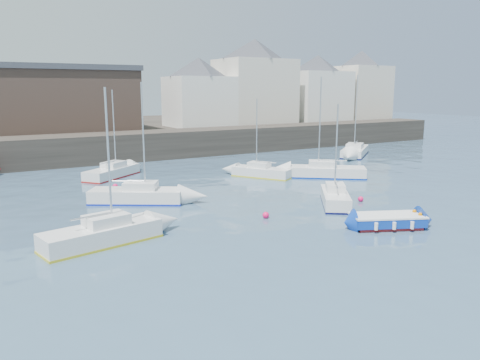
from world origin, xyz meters
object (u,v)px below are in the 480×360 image
sailboat_b (137,195)px  sailboat_f (261,172)px  sailboat_h (112,172)px  buoy_far (115,189)px  sailboat_a (102,234)px  sailboat_d (326,171)px  buoy_near (266,218)px  buoy_mid (361,201)px  sailboat_g (355,151)px  sailboat_c (335,197)px  blue_dinghy (387,220)px

sailboat_b → sailboat_f: (12.60, 3.68, -0.05)m
sailboat_h → buoy_far: sailboat_h is taller
sailboat_a → sailboat_d: size_ratio=0.89×
sailboat_f → buoy_far: 12.75m
buoy_near → buoy_mid: size_ratio=1.07×
sailboat_g → buoy_mid: sailboat_g is taller
sailboat_c → blue_dinghy: bearing=-101.1°
blue_dinghy → sailboat_h: bearing=111.7°
sailboat_a → sailboat_h: sailboat_a is taller
sailboat_b → buoy_near: 9.54m
sailboat_c → sailboat_d: (6.11, 8.13, 0.01)m
blue_dinghy → sailboat_a: size_ratio=0.57×
blue_dinghy → sailboat_g: bearing=49.5°
sailboat_b → sailboat_c: (11.39, -7.36, -0.02)m
sailboat_c → sailboat_g: (18.24, 17.06, 0.01)m
sailboat_a → sailboat_c: bearing=1.2°
sailboat_h → buoy_far: bearing=-103.0°
sailboat_f → buoy_near: size_ratio=16.81×
sailboat_f → buoy_mid: (1.00, -11.22, -0.48)m
sailboat_d → sailboat_g: (12.13, 8.93, -0.00)m
sailboat_h → buoy_mid: 21.76m
sailboat_c → buoy_near: bearing=-175.9°
sailboat_b → buoy_far: size_ratio=19.68×
sailboat_d → sailboat_g: sailboat_g is taller
buoy_mid → buoy_far: (-13.63, 12.89, 0.00)m
blue_dinghy → sailboat_a: (-14.63, 5.23, 0.12)m
sailboat_d → sailboat_g: size_ratio=0.94×
blue_dinghy → buoy_near: (-4.81, 5.14, -0.43)m
sailboat_f → buoy_mid: 11.28m
sailboat_c → sailboat_a: bearing=-178.8°
sailboat_b → sailboat_h: 10.32m
sailboat_a → sailboat_g: sailboat_g is taller
sailboat_a → buoy_far: sailboat_a is taller
sailboat_b → sailboat_d: 17.52m
sailboat_b → sailboat_g: (29.63, 9.69, -0.01)m
sailboat_g → buoy_mid: size_ratio=24.29×
sailboat_b → buoy_near: (5.50, -7.78, -0.53)m
sailboat_a → buoy_far: bearing=71.8°
blue_dinghy → sailboat_d: size_ratio=0.51×
sailboat_b → buoy_near: size_ratio=19.98×
sailboat_h → buoy_mid: sailboat_h is taller
sailboat_a → sailboat_f: bearing=33.9°
sailboat_h → buoy_mid: size_ratio=20.02×
blue_dinghy → sailboat_c: (1.09, 5.56, 0.08)m
blue_dinghy → buoy_near: 7.05m
sailboat_b → sailboat_h: bearing=83.9°
blue_dinghy → sailboat_a: 15.53m
sailboat_a → sailboat_c: (15.71, 0.34, -0.03)m
sailboat_f → blue_dinghy: bearing=-97.9°
sailboat_b → sailboat_f: size_ratio=1.19×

